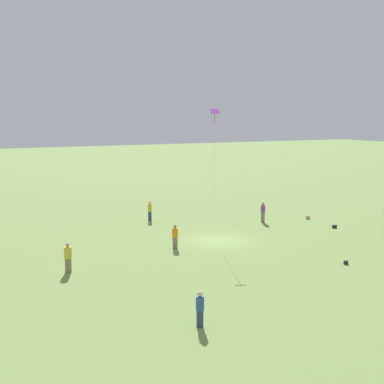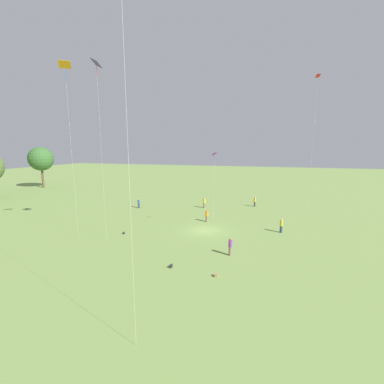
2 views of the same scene
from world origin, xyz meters
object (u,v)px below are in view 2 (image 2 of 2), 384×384
person_1 (281,226)px  kite_3 (97,72)px  person_6 (204,203)px  kite_4 (214,159)px  picnic_bag_2 (216,275)px  picnic_bag_0 (124,233)px  kite_2 (65,72)px  person_0 (139,203)px  person_2 (230,247)px  picnic_bag_1 (171,266)px  person_3 (255,202)px  kite_0 (317,90)px  person_5 (207,216)px

person_1 → kite_3: kite_3 is taller
person_1 → person_6: 16.24m
kite_4 → picnic_bag_2: (-11.28, -2.61, -9.10)m
person_6 → picnic_bag_0: bearing=-40.2°
picnic_bag_0 → picnic_bag_2: size_ratio=0.83×
person_6 → kite_2: bearing=-48.7°
person_0 → kite_3: kite_3 is taller
person_2 → picnic_bag_1: 6.30m
kite_3 → kite_4: kite_3 is taller
person_2 → person_3: bearing=177.5°
person_1 → picnic_bag_0: person_1 is taller
person_0 → person_2: 24.30m
kite_2 → kite_0: bearing=-132.9°
picnic_bag_2 → kite_3: bearing=69.1°
person_3 → kite_4: bearing=-146.7°
person_6 → picnic_bag_1: person_6 is taller
kite_3 → picnic_bag_0: (1.79, -1.23, -18.40)m
person_1 → kite_2: kite_2 is taller
person_0 → picnic_bag_2: size_ratio=4.82×
person_0 → picnic_bag_1: size_ratio=4.38×
kite_0 → kite_2: size_ratio=1.14×
person_2 → kite_4: kite_4 is taller
kite_0 → person_2: bearing=82.6°
person_6 → picnic_bag_2: bearing=-3.5°
person_3 → person_2: bearing=-134.8°
kite_3 → picnic_bag_1: kite_3 is taller
picnic_bag_1 → picnic_bag_2: (-0.48, -4.17, 0.00)m
person_2 → person_1: bearing=150.2°
kite_0 → kite_3: bearing=58.2°
kite_4 → picnic_bag_2: 14.73m
picnic_bag_1 → person_6: bearing=6.7°
kite_4 → picnic_bag_2: kite_4 is taller
person_0 → picnic_bag_1: 24.23m
person_6 → picnic_bag_0: (-16.51, 6.17, -0.78)m
person_0 → picnic_bag_1: bearing=71.8°
kite_0 → kite_4: (-16.98, 13.26, -10.60)m
person_1 → person_6: person_6 is taller
kite_2 → person_6: bearing=-111.9°
kite_0 → picnic_bag_2: kite_0 is taller
person_0 → person_5: size_ratio=0.97×
person_6 → kite_4: bearing=-0.8°
person_2 → kite_4: bearing=-154.5°
person_1 → kite_4: 11.91m
kite_0 → picnic_bag_0: 37.31m
kite_0 → kite_3: 33.81m
kite_3 → kite_4: 16.01m
person_0 → kite_2: (-15.83, -0.47, 17.67)m
person_2 → person_5: 11.92m
person_0 → person_2: bearing=86.6°
kite_4 → picnic_bag_2: size_ratio=28.78×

